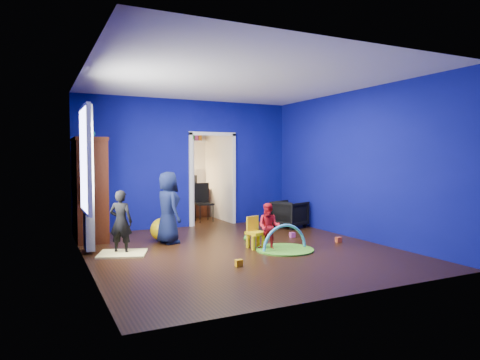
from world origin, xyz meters
name	(u,v)px	position (x,y,z in m)	size (l,w,h in m)	color
floor	(240,250)	(0.00, 0.00, 0.00)	(5.00, 5.50, 0.01)	black
ceiling	(240,80)	(0.00, 0.00, 2.90)	(5.00, 5.50, 0.01)	white
wall_back	(188,164)	(0.00, 2.75, 1.45)	(5.00, 0.02, 2.90)	navy
wall_front	(346,170)	(0.00, -2.75, 1.45)	(5.00, 0.02, 2.90)	navy
wall_left	(85,167)	(-2.50, 0.00, 1.45)	(0.02, 5.50, 2.90)	navy
wall_right	(355,165)	(2.50, 0.00, 1.45)	(0.02, 5.50, 2.90)	navy
alcove	(199,171)	(0.60, 3.62, 1.25)	(1.00, 1.75, 2.50)	silver
armchair	(290,214)	(2.04, 1.63, 0.30)	(0.65, 0.67, 0.61)	black
child_black	(121,222)	(-1.90, 0.60, 0.53)	(0.38, 0.25, 1.05)	black
child_navy	(168,207)	(-0.96, 1.08, 0.66)	(0.65, 0.42, 1.33)	#0F1837
toddler_red	(269,227)	(0.44, -0.22, 0.40)	(0.39, 0.30, 0.80)	#B31321
vase	(91,132)	(-2.22, 1.75, 2.05)	(0.17, 0.17, 0.18)	#0D606C
potted_plant	(87,129)	(-2.22, 2.27, 2.14)	(0.20, 0.20, 0.35)	#308435
tv_armoire	(90,189)	(-2.22, 2.05, 0.98)	(0.58, 1.14, 1.96)	#390E09
crt_tv	(92,187)	(-2.18, 2.05, 1.02)	(0.46, 0.70, 0.54)	silver
yellow_blanket	(122,254)	(-1.90, 0.50, 0.01)	(0.75, 0.60, 0.03)	#F2E07A
hopper_ball	(162,230)	(-1.01, 1.33, 0.22)	(0.44, 0.44, 0.44)	yellow
kid_chair	(256,234)	(0.29, -0.02, 0.25)	(0.28, 0.28, 0.50)	yellow
play_mat	(285,250)	(0.66, -0.38, 0.01)	(0.98, 0.98, 0.03)	green
toy_arch	(285,249)	(0.66, -0.38, 0.02)	(0.88, 0.88, 0.05)	#3F8CD8
window_left	(84,160)	(-2.48, 0.35, 1.55)	(0.03, 0.95, 1.55)	white
curtain	(88,178)	(-2.37, 0.90, 1.25)	(0.14, 0.42, 2.40)	slate
doorway	(212,180)	(0.60, 2.75, 1.05)	(1.16, 0.10, 2.10)	white
study_desk	(191,203)	(0.60, 4.26, 0.38)	(0.88, 0.44, 0.75)	#3D140A
desk_monitor	(190,181)	(0.60, 4.38, 0.95)	(0.40, 0.05, 0.32)	black
desk_lamp	(180,182)	(0.32, 4.32, 0.93)	(0.14, 0.14, 0.14)	#FFD88C
folding_chair	(204,203)	(0.60, 3.30, 0.46)	(0.40, 0.40, 0.92)	black
book_shelf	(189,141)	(0.60, 4.37, 2.02)	(0.88, 0.24, 0.04)	white
toy_0	(339,240)	(1.93, -0.24, 0.05)	(0.10, 0.08, 0.10)	#FC5E2A
toy_1	(239,263)	(-0.51, -1.02, 0.05)	(0.10, 0.08, 0.10)	#F5AA0C
toy_2	(247,238)	(0.45, 0.65, 0.06)	(0.11, 0.11, 0.11)	green
toy_3	(292,235)	(1.42, 0.56, 0.05)	(0.10, 0.08, 0.10)	#BC468C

